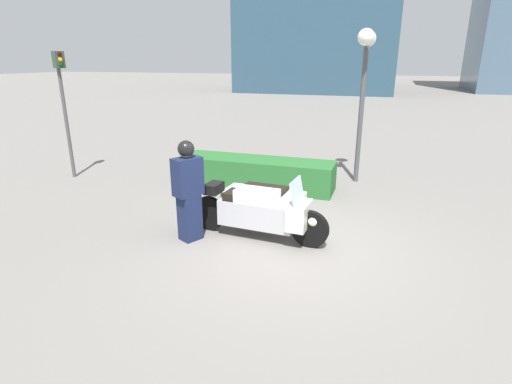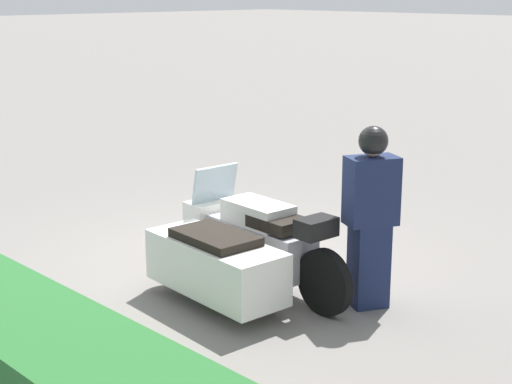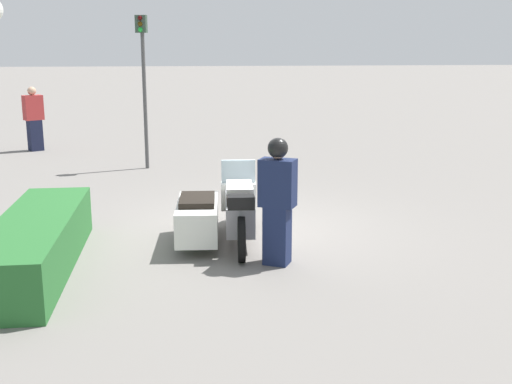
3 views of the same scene
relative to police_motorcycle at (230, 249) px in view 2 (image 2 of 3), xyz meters
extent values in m
plane|color=slate|center=(0.68, -0.49, -0.46)|extent=(160.00, 160.00, 0.00)
cylinder|color=black|center=(0.89, -0.40, -0.14)|extent=(0.65, 0.14, 0.64)
cylinder|color=black|center=(-1.01, -0.28, -0.14)|extent=(0.65, 0.14, 0.64)
cylinder|color=black|center=(-0.20, 0.31, -0.21)|extent=(0.51, 0.13, 0.50)
cube|color=#B7B7BC|center=(-0.06, -0.34, -0.01)|extent=(1.37, 0.50, 0.45)
cube|color=silver|center=(-0.06, -0.34, 0.31)|extent=(0.76, 0.44, 0.24)
cube|color=black|center=(-0.36, -0.32, 0.29)|extent=(0.56, 0.43, 0.12)
cube|color=silver|center=(0.70, -0.39, 0.08)|extent=(0.35, 0.58, 0.44)
cube|color=silver|center=(0.65, -0.38, 0.49)|extent=(0.15, 0.55, 0.40)
sphere|color=white|center=(0.94, -0.40, 0.01)|extent=(0.18, 0.18, 0.18)
cube|color=silver|center=(-0.14, 0.30, -0.06)|extent=(1.55, 0.70, 0.50)
sphere|color=silver|center=(0.50, 0.26, -0.04)|extent=(0.47, 0.47, 0.48)
cube|color=black|center=(-0.14, 0.30, 0.23)|extent=(0.86, 0.56, 0.09)
cube|color=black|center=(-0.88, -0.29, 0.36)|extent=(0.26, 0.39, 0.18)
cube|color=#192347|center=(-1.14, -0.76, -0.05)|extent=(0.41, 0.43, 0.82)
cube|color=#192347|center=(-1.14, -0.76, 0.68)|extent=(0.47, 0.56, 0.65)
sphere|color=tan|center=(-1.14, -0.76, 1.11)|extent=(0.22, 0.22, 0.22)
sphere|color=black|center=(-1.14, -0.76, 1.15)|extent=(0.28, 0.28, 0.28)
cube|color=#28662D|center=(-1.00, 2.48, -0.11)|extent=(3.75, 0.95, 0.71)
camera|label=1|loc=(1.99, -6.48, 2.54)|focal=28.00mm
camera|label=2|loc=(-5.49, 4.93, 2.50)|focal=55.00mm
camera|label=3|loc=(-9.48, 0.49, 2.50)|focal=45.00mm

